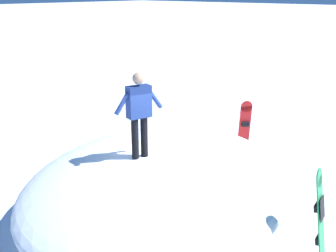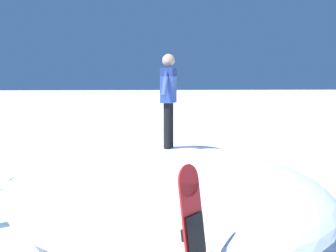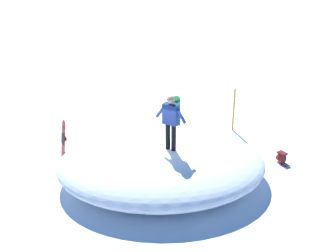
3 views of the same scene
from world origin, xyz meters
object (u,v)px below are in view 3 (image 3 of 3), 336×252
Objects in this scene: snowboarder_standing at (171,119)px; backpack_near at (281,157)px; trail_marker_pole at (234,109)px; snowboard_primary_upright at (63,143)px; snowboard_secondary_upright at (176,116)px.

snowboarder_standing is 4.47m from backpack_near.
snowboarder_standing reaches higher than trail_marker_pole.
trail_marker_pole is (1.36, 4.61, -1.27)m from snowboarder_standing.
backpack_near is at bearing 35.31° from snowboarder_standing.
snowboard_primary_upright is 3.24× the size of backpack_near.
snowboarder_standing is at bearing -79.03° from snowboard_secondary_upright.
snowboard_secondary_upright is at bearing 46.69° from snowboard_primary_upright.
snowboard_secondary_upright is (3.00, 3.19, 0.04)m from snowboard_primary_upright.
snowboard_secondary_upright reaches higher than backpack_near.
trail_marker_pole is at bearing 73.61° from snowboarder_standing.
trail_marker_pole is (5.01, 4.42, 0.05)m from snowboard_primary_upright.
snowboard_primary_upright is 7.28m from backpack_near.
snowboarder_standing is at bearing -2.93° from snowboard_primary_upright.
snowboard_primary_upright is 4.38m from snowboard_secondary_upright.
trail_marker_pole is at bearing 31.62° from snowboard_secondary_upright.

